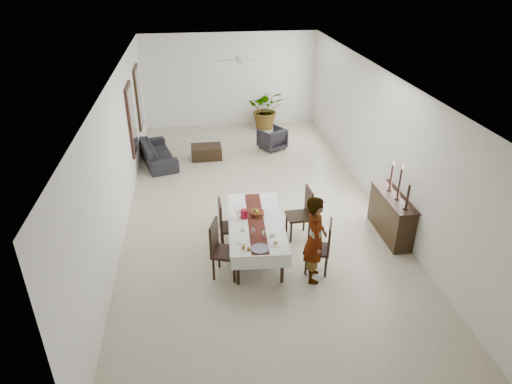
% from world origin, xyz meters
% --- Properties ---
extents(floor, '(6.00, 12.00, 0.00)m').
position_xyz_m(floor, '(0.00, 0.00, 0.00)').
color(floor, beige).
rests_on(floor, ground).
extents(ceiling, '(6.00, 12.00, 0.02)m').
position_xyz_m(ceiling, '(0.00, 0.00, 3.20)').
color(ceiling, white).
rests_on(ceiling, wall_back).
extents(wall_back, '(6.00, 0.02, 3.20)m').
position_xyz_m(wall_back, '(0.00, 6.00, 1.60)').
color(wall_back, white).
rests_on(wall_back, floor).
extents(wall_front, '(6.00, 0.02, 3.20)m').
position_xyz_m(wall_front, '(0.00, -6.00, 1.60)').
color(wall_front, white).
rests_on(wall_front, floor).
extents(wall_left, '(0.02, 12.00, 3.20)m').
position_xyz_m(wall_left, '(-3.00, 0.00, 1.60)').
color(wall_left, white).
rests_on(wall_left, floor).
extents(wall_right, '(0.02, 12.00, 3.20)m').
position_xyz_m(wall_right, '(3.00, 0.00, 1.60)').
color(wall_right, white).
rests_on(wall_right, floor).
extents(dining_table_top, '(1.08, 2.30, 0.05)m').
position_xyz_m(dining_table_top, '(-0.21, -1.92, 0.68)').
color(dining_table_top, black).
rests_on(dining_table_top, table_leg_fl).
extents(table_leg_fl, '(0.07, 0.07, 0.66)m').
position_xyz_m(table_leg_fl, '(-0.69, -2.96, 0.33)').
color(table_leg_fl, black).
rests_on(table_leg_fl, floor).
extents(table_leg_fr, '(0.07, 0.07, 0.66)m').
position_xyz_m(table_leg_fr, '(0.14, -3.01, 0.33)').
color(table_leg_fr, black).
rests_on(table_leg_fr, floor).
extents(table_leg_bl, '(0.07, 0.07, 0.66)m').
position_xyz_m(table_leg_bl, '(-0.55, -0.83, 0.33)').
color(table_leg_bl, black).
rests_on(table_leg_bl, floor).
extents(table_leg_br, '(0.07, 0.07, 0.66)m').
position_xyz_m(table_leg_br, '(0.27, -0.88, 0.33)').
color(table_leg_br, black).
rests_on(table_leg_br, floor).
extents(tablecloth_top, '(1.26, 2.48, 0.01)m').
position_xyz_m(tablecloth_top, '(-0.21, -1.92, 0.71)').
color(tablecloth_top, white).
rests_on(tablecloth_top, dining_table_top).
extents(tablecloth_drape_left, '(0.16, 2.41, 0.28)m').
position_xyz_m(tablecloth_drape_left, '(-0.75, -1.88, 0.57)').
color(tablecloth_drape_left, white).
rests_on(tablecloth_drape_left, dining_table_top).
extents(tablecloth_drape_right, '(0.16, 2.41, 0.28)m').
position_xyz_m(tablecloth_drape_right, '(0.34, -1.95, 0.57)').
color(tablecloth_drape_right, white).
rests_on(tablecloth_drape_right, dining_table_top).
extents(tablecloth_drape_near, '(1.10, 0.08, 0.28)m').
position_xyz_m(tablecloth_drape_near, '(-0.28, -3.12, 0.57)').
color(tablecloth_drape_near, white).
rests_on(tablecloth_drape_near, dining_table_top).
extents(tablecloth_drape_far, '(1.10, 0.08, 0.28)m').
position_xyz_m(tablecloth_drape_far, '(-0.13, -0.72, 0.57)').
color(tablecloth_drape_far, white).
rests_on(tablecloth_drape_far, dining_table_top).
extents(table_runner, '(0.48, 2.36, 0.00)m').
position_xyz_m(table_runner, '(-0.21, -1.92, 0.71)').
color(table_runner, '#5F251B').
rests_on(table_runner, tablecloth_top).
extents(red_pitcher, '(0.15, 0.15, 0.19)m').
position_xyz_m(red_pitcher, '(-0.43, -1.76, 0.81)').
color(red_pitcher, maroon).
rests_on(red_pitcher, tablecloth_top).
extents(pitcher_handle, '(0.11, 0.03, 0.11)m').
position_xyz_m(pitcher_handle, '(-0.51, -1.76, 0.81)').
color(pitcher_handle, maroon).
rests_on(pitcher_handle, red_pitcher).
extents(wine_glass_near, '(0.07, 0.07, 0.16)m').
position_xyz_m(wine_glass_near, '(-0.13, -2.53, 0.79)').
color(wine_glass_near, silver).
rests_on(wine_glass_near, tablecloth_top).
extents(wine_glass_mid, '(0.07, 0.07, 0.16)m').
position_xyz_m(wine_glass_mid, '(-0.33, -2.43, 0.79)').
color(wine_glass_mid, silver).
rests_on(wine_glass_mid, tablecloth_top).
extents(teacup_right, '(0.08, 0.08, 0.06)m').
position_xyz_m(teacup_right, '(0.04, -2.50, 0.74)').
color(teacup_right, silver).
rests_on(teacup_right, saucer_right).
extents(saucer_right, '(0.14, 0.14, 0.01)m').
position_xyz_m(saucer_right, '(0.04, -2.50, 0.72)').
color(saucer_right, silver).
rests_on(saucer_right, tablecloth_top).
extents(teacup_left, '(0.08, 0.08, 0.06)m').
position_xyz_m(teacup_left, '(-0.51, -2.23, 0.74)').
color(teacup_left, white).
rests_on(teacup_left, saucer_left).
extents(saucer_left, '(0.14, 0.14, 0.01)m').
position_xyz_m(saucer_left, '(-0.51, -2.23, 0.72)').
color(saucer_left, white).
rests_on(saucer_left, tablecloth_top).
extents(plate_near_right, '(0.22, 0.22, 0.01)m').
position_xyz_m(plate_near_right, '(0.05, -2.78, 0.72)').
color(plate_near_right, white).
rests_on(plate_near_right, tablecloth_top).
extents(bread_near_right, '(0.08, 0.08, 0.08)m').
position_xyz_m(bread_near_right, '(0.05, -2.78, 0.75)').
color(bread_near_right, tan).
rests_on(bread_near_right, plate_near_right).
extents(plate_near_left, '(0.22, 0.22, 0.01)m').
position_xyz_m(plate_near_left, '(-0.53, -2.60, 0.72)').
color(plate_near_left, white).
rests_on(plate_near_left, tablecloth_top).
extents(plate_far_left, '(0.22, 0.22, 0.01)m').
position_xyz_m(plate_far_left, '(-0.47, -1.39, 0.72)').
color(plate_far_left, white).
rests_on(plate_far_left, tablecloth_top).
extents(serving_tray, '(0.34, 0.34, 0.02)m').
position_xyz_m(serving_tray, '(-0.27, -2.90, 0.72)').
color(serving_tray, '#3C3C40').
rests_on(serving_tray, tablecloth_top).
extents(jam_jar_a, '(0.06, 0.06, 0.07)m').
position_xyz_m(jam_jar_a, '(-0.48, -2.92, 0.75)').
color(jam_jar_a, '#835A13').
rests_on(jam_jar_a, tablecloth_top).
extents(jam_jar_b, '(0.06, 0.06, 0.07)m').
position_xyz_m(jam_jar_b, '(-0.57, -2.85, 0.75)').
color(jam_jar_b, '#965215').
rests_on(jam_jar_b, tablecloth_top).
extents(fruit_basket, '(0.28, 0.28, 0.09)m').
position_xyz_m(fruit_basket, '(-0.15, -1.69, 0.76)').
color(fruit_basket, brown).
rests_on(fruit_basket, tablecloth_top).
extents(fruit_red, '(0.08, 0.08, 0.08)m').
position_xyz_m(fruit_red, '(-0.12, -1.67, 0.83)').
color(fruit_red, '#9D140F').
rests_on(fruit_red, fruit_basket).
extents(fruit_green, '(0.07, 0.07, 0.07)m').
position_xyz_m(fruit_green, '(-0.18, -1.66, 0.83)').
color(fruit_green, '#528227').
rests_on(fruit_green, fruit_basket).
extents(fruit_yellow, '(0.08, 0.08, 0.08)m').
position_xyz_m(fruit_yellow, '(-0.15, -1.74, 0.83)').
color(fruit_yellow, yellow).
rests_on(fruit_yellow, fruit_basket).
extents(chair_right_near_seat, '(0.59, 0.59, 0.05)m').
position_xyz_m(chair_right_near_seat, '(0.87, -2.73, 0.48)').
color(chair_right_near_seat, black).
rests_on(chair_right_near_seat, chair_right_near_leg_fl).
extents(chair_right_near_leg_fl, '(0.06, 0.06, 0.46)m').
position_xyz_m(chair_right_near_leg_fl, '(0.99, -2.97, 0.23)').
color(chair_right_near_leg_fl, black).
rests_on(chair_right_near_leg_fl, floor).
extents(chair_right_near_leg_fr, '(0.06, 0.06, 0.46)m').
position_xyz_m(chair_right_near_leg_fr, '(1.11, -2.61, 0.23)').
color(chair_right_near_leg_fr, black).
rests_on(chair_right_near_leg_fr, floor).
extents(chair_right_near_leg_bl, '(0.06, 0.06, 0.46)m').
position_xyz_m(chair_right_near_leg_bl, '(0.63, -2.84, 0.23)').
color(chair_right_near_leg_bl, black).
rests_on(chair_right_near_leg_bl, floor).
extents(chair_right_near_leg_br, '(0.06, 0.06, 0.46)m').
position_xyz_m(chair_right_near_leg_br, '(0.76, -2.48, 0.23)').
color(chair_right_near_leg_br, black).
rests_on(chair_right_near_leg_br, floor).
extents(chair_right_near_back, '(0.19, 0.45, 0.59)m').
position_xyz_m(chair_right_near_back, '(1.07, -2.80, 0.80)').
color(chair_right_near_back, black).
rests_on(chair_right_near_back, chair_right_near_seat).
extents(chair_right_far_seat, '(0.51, 0.51, 0.06)m').
position_xyz_m(chair_right_far_seat, '(0.77, -1.51, 0.51)').
color(chair_right_far_seat, black).
rests_on(chair_right_far_seat, chair_right_far_leg_fl).
extents(chair_right_far_leg_fl, '(0.05, 0.05, 0.48)m').
position_xyz_m(chair_right_far_leg_fl, '(0.97, -1.70, 0.24)').
color(chair_right_far_leg_fl, black).
rests_on(chair_right_far_leg_fl, floor).
extents(chair_right_far_leg_fr, '(0.05, 0.05, 0.48)m').
position_xyz_m(chair_right_far_leg_fr, '(0.96, -1.30, 0.24)').
color(chair_right_far_leg_fr, black).
rests_on(chair_right_far_leg_fr, floor).
extents(chair_right_far_leg_bl, '(0.05, 0.05, 0.48)m').
position_xyz_m(chair_right_far_leg_bl, '(0.58, -1.72, 0.24)').
color(chair_right_far_leg_bl, black).
rests_on(chair_right_far_leg_bl, floor).
extents(chair_right_far_leg_br, '(0.05, 0.05, 0.48)m').
position_xyz_m(chair_right_far_leg_br, '(0.56, -1.32, 0.24)').
color(chair_right_far_leg_br, black).
rests_on(chair_right_far_leg_br, floor).
extents(chair_right_far_back, '(0.07, 0.49, 0.62)m').
position_xyz_m(chair_right_far_back, '(0.99, -1.50, 0.84)').
color(chair_right_far_back, black).
rests_on(chair_right_far_back, chair_right_far_seat).
extents(chair_left_near_seat, '(0.62, 0.62, 0.06)m').
position_xyz_m(chair_left_near_seat, '(-0.88, -2.64, 0.51)').
color(chair_left_near_seat, black).
rests_on(chair_left_near_seat, chair_left_near_leg_fl).
extents(chair_left_near_leg_fl, '(0.06, 0.06, 0.48)m').
position_xyz_m(chair_left_near_leg_fl, '(-1.00, -2.39, 0.24)').
color(chair_left_near_leg_fl, black).
rests_on(chair_left_near_leg_fl, floor).
extents(chair_left_near_leg_fr, '(0.06, 0.06, 0.48)m').
position_xyz_m(chair_left_near_leg_fr, '(-1.13, -2.76, 0.24)').
color(chair_left_near_leg_fr, black).
rests_on(chair_left_near_leg_fr, floor).
extents(chair_left_near_leg_bl, '(0.06, 0.06, 0.48)m').
position_xyz_m(chair_left_near_leg_bl, '(-0.62, -2.51, 0.24)').
color(chair_left_near_leg_bl, black).
rests_on(chair_left_near_leg_bl, floor).
extents(chair_left_near_leg_br, '(0.06, 0.06, 0.48)m').
position_xyz_m(chair_left_near_leg_br, '(-0.75, -2.89, 0.24)').
color(chair_left_near_leg_br, black).
rests_on(chair_left_near_leg_br, floor).
extents(chair_left_near_back, '(0.20, 0.48, 0.62)m').
position_xyz_m(chair_left_near_back, '(-1.09, -2.57, 0.84)').
color(chair_left_near_back, black).
rests_on(chair_left_near_back, chair_left_near_seat).
extents(chair_left_far_seat, '(0.48, 0.48, 0.05)m').
position_xyz_m(chair_left_far_seat, '(-0.70, -1.72, 0.49)').
color(chair_left_far_seat, black).
rests_on(chair_left_far_seat, chair_left_far_leg_fl).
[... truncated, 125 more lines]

